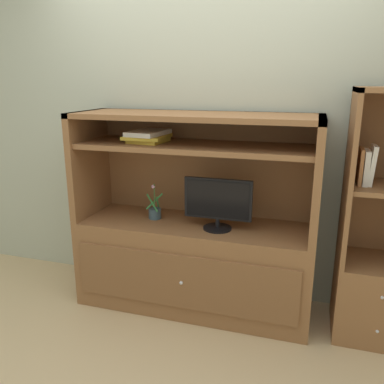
% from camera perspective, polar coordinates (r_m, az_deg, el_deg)
% --- Properties ---
extents(ground_plane, '(8.00, 8.00, 0.00)m').
position_cam_1_polar(ground_plane, '(2.89, -2.16, -19.44)').
color(ground_plane, tan).
extents(painted_rear_wall, '(6.00, 0.10, 2.80)m').
position_cam_1_polar(painted_rear_wall, '(3.10, 2.22, 10.77)').
color(painted_rear_wall, '#ADB29E').
rests_on(painted_rear_wall, ground_plane).
extents(media_console, '(1.71, 0.59, 1.45)m').
position_cam_1_polar(media_console, '(3.00, 0.31, -7.65)').
color(media_console, brown).
rests_on(media_console, ground_plane).
extents(tv_monitor, '(0.48, 0.20, 0.36)m').
position_cam_1_polar(tv_monitor, '(2.76, 3.70, -1.52)').
color(tv_monitor, black).
rests_on(tv_monitor, media_console).
extents(potted_plant, '(0.12, 0.11, 0.27)m').
position_cam_1_polar(potted_plant, '(3.02, -5.33, -2.87)').
color(potted_plant, '#384C56').
rests_on(potted_plant, media_console).
extents(magazine_stack, '(0.28, 0.35, 0.08)m').
position_cam_1_polar(magazine_stack, '(2.89, -6.31, 7.94)').
color(magazine_stack, gold).
rests_on(magazine_stack, media_console).
extents(bookshelf_tall, '(0.52, 0.47, 1.63)m').
position_cam_1_polar(bookshelf_tall, '(2.92, 25.18, -8.96)').
color(bookshelf_tall, brown).
rests_on(bookshelf_tall, ground_plane).
extents(upright_book_row, '(0.10, 0.18, 0.25)m').
position_cam_1_polar(upright_book_row, '(2.70, 23.59, 3.38)').
color(upright_book_row, '#A56638').
rests_on(upright_book_row, bookshelf_tall).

